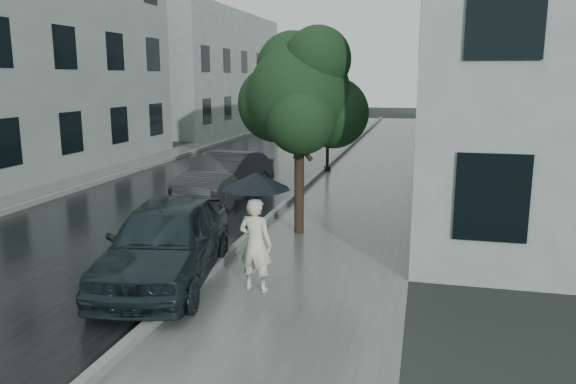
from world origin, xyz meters
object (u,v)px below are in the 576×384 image
(street_tree, at_px, (300,95))
(car_near, at_px, (166,241))
(pedestrian, at_px, (256,244))
(lamp_post, at_px, (324,98))
(car_far, at_px, (225,176))

(street_tree, relative_size, car_near, 1.09)
(pedestrian, height_order, lamp_post, lamp_post)
(street_tree, bearing_deg, car_near, -113.16)
(pedestrian, bearing_deg, car_far, -56.53)
(street_tree, xyz_separation_m, car_near, (-1.60, -3.74, -2.44))
(pedestrian, bearing_deg, street_tree, -79.33)
(car_far, bearing_deg, car_near, -73.23)
(street_tree, bearing_deg, lamp_post, 96.53)
(lamp_post, bearing_deg, car_near, -78.87)
(car_near, bearing_deg, car_far, 91.34)
(lamp_post, bearing_deg, car_far, -94.11)
(street_tree, height_order, car_near, street_tree)
(street_tree, xyz_separation_m, lamp_post, (-1.00, 8.76, -0.39))
(pedestrian, relative_size, car_near, 0.38)
(street_tree, distance_m, car_near, 4.74)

